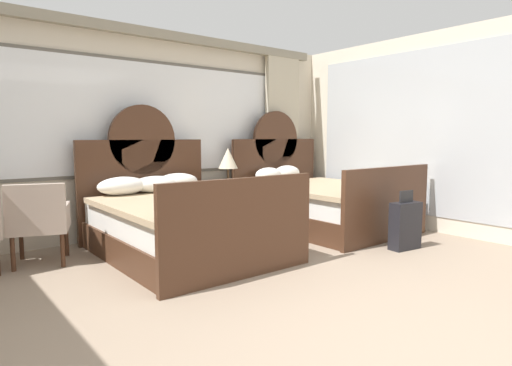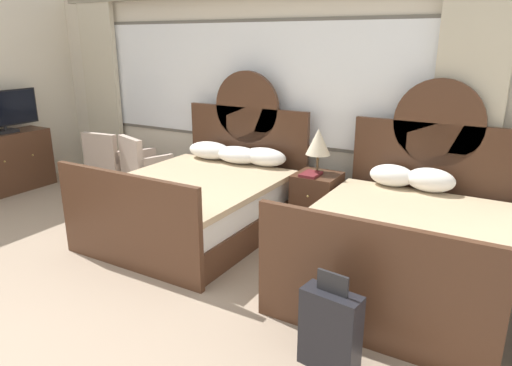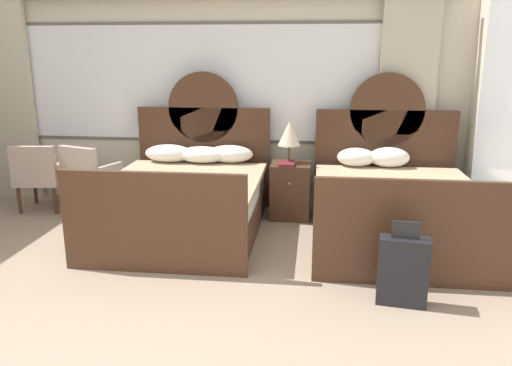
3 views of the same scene
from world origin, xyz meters
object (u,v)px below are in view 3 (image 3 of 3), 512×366
(bed_near_mirror, at_px, (394,207))
(nightstand_between_beds, at_px, (290,190))
(armchair_by_window_centre, at_px, (40,173))
(bed_near_window, at_px, (186,198))
(armchair_by_window_left, at_px, (89,174))
(table_lamp_on_nightstand, at_px, (289,134))
(book_on_nightstand, at_px, (287,164))
(suitcase_on_floor, at_px, (403,271))

(bed_near_mirror, height_order, nightstand_between_beds, bed_near_mirror)
(bed_near_mirror, xyz_separation_m, armchair_by_window_centre, (-4.21, 0.52, 0.12))
(bed_near_window, bearing_deg, nightstand_between_beds, 28.75)
(bed_near_window, height_order, armchair_by_window_centre, bed_near_window)
(bed_near_window, xyz_separation_m, armchair_by_window_left, (-1.34, 0.50, 0.11))
(table_lamp_on_nightstand, bearing_deg, armchair_by_window_centre, -177.03)
(nightstand_between_beds, bearing_deg, table_lamp_on_nightstand, 119.54)
(table_lamp_on_nightstand, distance_m, armchair_by_window_left, 2.50)
(nightstand_between_beds, distance_m, armchair_by_window_centre, 3.10)
(book_on_nightstand, bearing_deg, armchair_by_window_left, -179.58)
(armchair_by_window_left, xyz_separation_m, suitcase_on_floor, (3.45, -1.96, -0.20))
(bed_near_mirror, distance_m, armchair_by_window_left, 3.62)
(table_lamp_on_nightstand, bearing_deg, armchair_by_window_left, -176.34)
(bed_near_window, height_order, book_on_nightstand, bed_near_window)
(nightstand_between_beds, xyz_separation_m, armchair_by_window_left, (-2.46, -0.11, 0.15))
(book_on_nightstand, xyz_separation_m, armchair_by_window_centre, (-3.06, -0.02, -0.20))
(nightstand_between_beds, distance_m, armchair_by_window_left, 2.47)
(bed_near_window, relative_size, nightstand_between_beds, 3.28)
(book_on_nightstand, bearing_deg, bed_near_window, -154.23)
(nightstand_between_beds, xyz_separation_m, book_on_nightstand, (-0.04, -0.09, 0.34))
(bed_near_window, relative_size, suitcase_on_floor, 3.15)
(bed_near_window, xyz_separation_m, table_lamp_on_nightstand, (1.09, 0.66, 0.63))
(table_lamp_on_nightstand, relative_size, armchair_by_window_centre, 0.58)
(bed_near_mirror, relative_size, armchair_by_window_left, 2.55)
(suitcase_on_floor, bearing_deg, armchair_by_window_left, 150.40)
(bed_near_mirror, distance_m, table_lamp_on_nightstand, 1.47)
(table_lamp_on_nightstand, bearing_deg, bed_near_mirror, -30.75)
(bed_near_mirror, xyz_separation_m, nightstand_between_beds, (-1.11, 0.63, -0.03))
(armchair_by_window_centre, distance_m, suitcase_on_floor, 4.53)
(bed_near_window, xyz_separation_m, armchair_by_window_centre, (-1.98, 0.50, 0.11))
(nightstand_between_beds, relative_size, armchair_by_window_left, 0.78)
(table_lamp_on_nightstand, height_order, armchair_by_window_left, table_lamp_on_nightstand)
(nightstand_between_beds, bearing_deg, suitcase_on_floor, -64.49)
(bed_near_window, distance_m, nightstand_between_beds, 1.28)
(bed_near_window, xyz_separation_m, bed_near_mirror, (2.23, -0.02, -0.01))
(table_lamp_on_nightstand, distance_m, suitcase_on_floor, 2.45)
(bed_near_window, relative_size, book_on_nightstand, 8.29)
(nightstand_between_beds, height_order, book_on_nightstand, book_on_nightstand)
(nightstand_between_beds, height_order, suitcase_on_floor, suitcase_on_floor)
(book_on_nightstand, bearing_deg, suitcase_on_floor, -62.55)
(nightstand_between_beds, relative_size, book_on_nightstand, 2.53)
(nightstand_between_beds, bearing_deg, armchair_by_window_left, -177.43)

